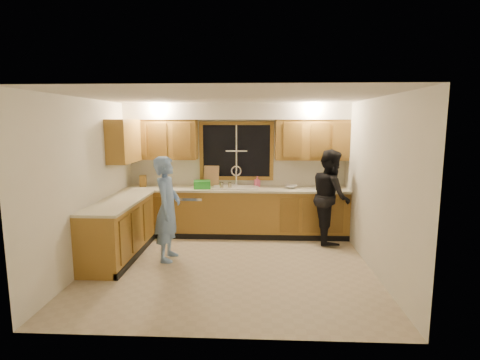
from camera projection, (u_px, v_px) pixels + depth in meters
name	position (u px, v px, depth m)	size (l,w,h in m)	color
floor	(229.00, 266.00, 5.64)	(4.20, 4.20, 0.00)	#B9A98E
ceiling	(229.00, 97.00, 5.26)	(4.20, 4.20, 0.00)	silver
wall_back	(236.00, 169.00, 7.32)	(4.20, 4.20, 0.00)	white
wall_left	(88.00, 184.00, 5.55)	(3.80, 3.80, 0.00)	white
wall_right	(375.00, 186.00, 5.35)	(3.80, 3.80, 0.00)	white
base_cabinets_back	(236.00, 213.00, 7.15)	(4.20, 0.60, 0.88)	#A3762F
base_cabinets_left	(119.00, 230.00, 6.00)	(0.60, 1.90, 0.88)	#A3762F
countertop_back	(236.00, 189.00, 7.07)	(4.20, 0.63, 0.04)	beige
countertop_left	(119.00, 202.00, 5.93)	(0.63, 1.90, 0.04)	beige
upper_cabinets_left	(162.00, 140.00, 7.14)	(1.35, 0.33, 0.75)	#A3762F
upper_cabinets_right	(312.00, 140.00, 7.01)	(1.35, 0.33, 0.75)	#A3762F
upper_cabinets_return	(124.00, 141.00, 6.56)	(0.33, 0.90, 0.75)	#A3762F
soffit	(236.00, 112.00, 6.98)	(4.20, 0.35, 0.30)	white
window_frame	(236.00, 151.00, 7.26)	(1.44, 0.03, 1.14)	black
sink	(236.00, 191.00, 7.09)	(0.86, 0.52, 0.57)	silver
dishwasher	(192.00, 214.00, 7.19)	(0.60, 0.56, 0.82)	white
stove	(105.00, 240.00, 5.44)	(0.58, 0.75, 0.90)	white
man	(167.00, 209.00, 5.83)	(0.60, 0.39, 1.64)	#6E95D1
woman	(331.00, 196.00, 6.70)	(0.82, 0.64, 1.68)	black
knife_block	(143.00, 181.00, 7.21)	(0.12, 0.10, 0.22)	olive
cutting_board	(211.00, 176.00, 7.29)	(0.30, 0.02, 0.40)	tan
dish_crate	(202.00, 184.00, 7.05)	(0.31, 0.29, 0.14)	green
soap_bottle	(257.00, 181.00, 7.22)	(0.09, 0.09, 0.20)	#F75E93
bowl	(291.00, 187.00, 7.03)	(0.23, 0.23, 0.06)	silver
can_left	(222.00, 186.00, 6.93)	(0.07, 0.07, 0.13)	#B6AB8C
can_right	(230.00, 186.00, 6.98)	(0.07, 0.07, 0.12)	#B6AB8C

